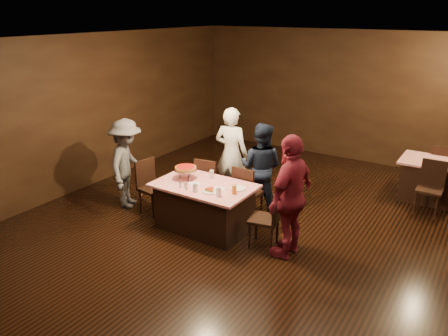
# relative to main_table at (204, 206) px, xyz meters

# --- Properties ---
(room) EXTENTS (10.00, 10.04, 3.02)m
(room) POSITION_rel_main_table_xyz_m (0.94, -0.18, 1.75)
(room) COLOR black
(room) RESTS_ON ground
(main_table) EXTENTS (1.60, 1.00, 0.77)m
(main_table) POSITION_rel_main_table_xyz_m (0.00, 0.00, 0.00)
(main_table) COLOR red
(main_table) RESTS_ON ground
(back_table) EXTENTS (1.30, 0.90, 0.77)m
(back_table) POSITION_rel_main_table_xyz_m (3.00, 3.26, 0.00)
(back_table) COLOR #AA0E0B
(back_table) RESTS_ON ground
(chair_far_left) EXTENTS (0.47, 0.47, 0.95)m
(chair_far_left) POSITION_rel_main_table_xyz_m (-0.40, 0.75, 0.09)
(chair_far_left) COLOR black
(chair_far_left) RESTS_ON ground
(chair_far_right) EXTENTS (0.43, 0.43, 0.95)m
(chair_far_right) POSITION_rel_main_table_xyz_m (0.40, 0.75, 0.09)
(chair_far_right) COLOR black
(chair_far_right) RESTS_ON ground
(chair_end_left) EXTENTS (0.48, 0.48, 0.95)m
(chair_end_left) POSITION_rel_main_table_xyz_m (-1.10, 0.00, 0.09)
(chair_end_left) COLOR black
(chair_end_left) RESTS_ON ground
(chair_end_right) EXTENTS (0.49, 0.49, 0.95)m
(chair_end_right) POSITION_rel_main_table_xyz_m (1.10, 0.00, 0.09)
(chair_end_right) COLOR black
(chair_end_right) RESTS_ON ground
(chair_back_near) EXTENTS (0.42, 0.42, 0.95)m
(chair_back_near) POSITION_rel_main_table_xyz_m (3.00, 2.56, 0.09)
(chair_back_near) COLOR black
(chair_back_near) RESTS_ON ground
(chair_back_far) EXTENTS (0.44, 0.44, 0.95)m
(chair_back_far) POSITION_rel_main_table_xyz_m (3.00, 3.86, 0.09)
(chair_back_far) COLOR black
(chair_back_far) RESTS_ON ground
(diner_white_jacket) EXTENTS (0.69, 0.50, 1.77)m
(diner_white_jacket) POSITION_rel_main_table_xyz_m (-0.28, 1.29, 0.50)
(diner_white_jacket) COLOR white
(diner_white_jacket) RESTS_ON ground
(diner_navy_hoodie) EXTENTS (0.86, 0.71, 1.61)m
(diner_navy_hoodie) POSITION_rel_main_table_xyz_m (0.43, 1.12, 0.42)
(diner_navy_hoodie) COLOR black
(diner_navy_hoodie) RESTS_ON ground
(diner_grey_knit) EXTENTS (0.99, 1.21, 1.63)m
(diner_grey_knit) POSITION_rel_main_table_xyz_m (-1.67, -0.02, 0.43)
(diner_grey_knit) COLOR #56555A
(diner_grey_knit) RESTS_ON ground
(diner_red_shirt) EXTENTS (0.52, 1.10, 1.84)m
(diner_red_shirt) POSITION_rel_main_table_xyz_m (1.51, 0.00, 0.53)
(diner_red_shirt) COLOR maroon
(diner_red_shirt) RESTS_ON ground
(pizza_stand) EXTENTS (0.38, 0.38, 0.22)m
(pizza_stand) POSITION_rel_main_table_xyz_m (-0.40, 0.05, 0.57)
(pizza_stand) COLOR black
(pizza_stand) RESTS_ON main_table
(plate_with_slice) EXTENTS (0.25, 0.25, 0.06)m
(plate_with_slice) POSITION_rel_main_table_xyz_m (0.25, -0.18, 0.41)
(plate_with_slice) COLOR white
(plate_with_slice) RESTS_ON main_table
(plate_empty) EXTENTS (0.25, 0.25, 0.01)m
(plate_empty) POSITION_rel_main_table_xyz_m (0.55, 0.15, 0.39)
(plate_empty) COLOR white
(plate_empty) RESTS_ON main_table
(glass_front_left) EXTENTS (0.08, 0.08, 0.14)m
(glass_front_left) POSITION_rel_main_table_xyz_m (0.05, -0.30, 0.46)
(glass_front_left) COLOR silver
(glass_front_left) RESTS_ON main_table
(glass_front_right) EXTENTS (0.08, 0.08, 0.14)m
(glass_front_right) POSITION_rel_main_table_xyz_m (0.45, -0.25, 0.46)
(glass_front_right) COLOR silver
(glass_front_right) RESTS_ON main_table
(glass_amber) EXTENTS (0.08, 0.08, 0.14)m
(glass_amber) POSITION_rel_main_table_xyz_m (0.60, -0.05, 0.46)
(glass_amber) COLOR #BF7F26
(glass_amber) RESTS_ON main_table
(glass_back) EXTENTS (0.08, 0.08, 0.14)m
(glass_back) POSITION_rel_main_table_xyz_m (-0.05, 0.30, 0.46)
(glass_back) COLOR silver
(glass_back) RESTS_ON main_table
(condiments) EXTENTS (0.17, 0.10, 0.09)m
(condiments) POSITION_rel_main_table_xyz_m (-0.18, -0.28, 0.43)
(condiments) COLOR silver
(condiments) RESTS_ON main_table
(napkin_center) EXTENTS (0.19, 0.19, 0.01)m
(napkin_center) POSITION_rel_main_table_xyz_m (0.30, 0.00, 0.39)
(napkin_center) COLOR white
(napkin_center) RESTS_ON main_table
(napkin_left) EXTENTS (0.21, 0.21, 0.01)m
(napkin_left) POSITION_rel_main_table_xyz_m (-0.15, -0.05, 0.39)
(napkin_left) COLOR white
(napkin_left) RESTS_ON main_table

